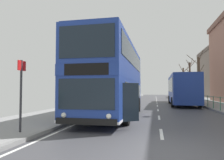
{
  "coord_description": "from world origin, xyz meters",
  "views": [
    {
      "loc": [
        -0.22,
        -5.65,
        1.63
      ],
      "look_at": [
        -2.57,
        6.01,
        2.19
      ],
      "focal_mm": 34.21,
      "sensor_mm": 36.0,
      "label": 1
    }
  ],
  "objects_px": {
    "double_decker_bus_main": "(114,79)",
    "bare_tree_far_01": "(199,78)",
    "background_bus_far_lane": "(182,89)",
    "bus_stop_sign_near": "(21,87)",
    "bare_tree_far_00": "(190,79)",
    "bare_tree_far_02": "(183,82)"
  },
  "relations": [
    {
      "from": "background_bus_far_lane",
      "to": "bus_stop_sign_near",
      "type": "distance_m",
      "value": 18.68
    },
    {
      "from": "background_bus_far_lane",
      "to": "bare_tree_far_01",
      "type": "distance_m",
      "value": 11.3
    },
    {
      "from": "bus_stop_sign_near",
      "to": "bare_tree_far_01",
      "type": "distance_m",
      "value": 29.87
    },
    {
      "from": "bare_tree_far_01",
      "to": "bare_tree_far_02",
      "type": "distance_m",
      "value": 10.51
    },
    {
      "from": "background_bus_far_lane",
      "to": "bare_tree_far_00",
      "type": "distance_m",
      "value": 16.44
    },
    {
      "from": "background_bus_far_lane",
      "to": "bus_stop_sign_near",
      "type": "relative_size",
      "value": 3.83
    },
    {
      "from": "bus_stop_sign_near",
      "to": "bare_tree_far_02",
      "type": "bearing_deg",
      "value": 74.78
    },
    {
      "from": "bus_stop_sign_near",
      "to": "bare_tree_far_00",
      "type": "xyz_separation_m",
      "value": [
        10.85,
        33.07,
        1.96
      ]
    },
    {
      "from": "bus_stop_sign_near",
      "to": "bare_tree_far_02",
      "type": "xyz_separation_m",
      "value": [
        10.36,
        38.08,
        1.62
      ]
    },
    {
      "from": "bare_tree_far_01",
      "to": "bare_tree_far_00",
      "type": "bearing_deg",
      "value": 94.29
    },
    {
      "from": "bare_tree_far_02",
      "to": "bare_tree_far_01",
      "type": "bearing_deg",
      "value": -85.11
    },
    {
      "from": "double_decker_bus_main",
      "to": "bare_tree_far_00",
      "type": "bearing_deg",
      "value": 72.2
    },
    {
      "from": "double_decker_bus_main",
      "to": "bare_tree_far_00",
      "type": "xyz_separation_m",
      "value": [
        8.65,
        26.94,
        1.38
      ]
    },
    {
      "from": "background_bus_far_lane",
      "to": "bare_tree_far_00",
      "type": "bearing_deg",
      "value": 78.48
    },
    {
      "from": "bare_tree_far_00",
      "to": "bare_tree_far_01",
      "type": "distance_m",
      "value": 5.48
    },
    {
      "from": "bare_tree_far_01",
      "to": "background_bus_far_lane",
      "type": "bearing_deg",
      "value": -109.19
    },
    {
      "from": "double_decker_bus_main",
      "to": "bare_tree_far_01",
      "type": "height_order",
      "value": "bare_tree_far_01"
    },
    {
      "from": "double_decker_bus_main",
      "to": "bare_tree_far_00",
      "type": "distance_m",
      "value": 28.33
    },
    {
      "from": "double_decker_bus_main",
      "to": "bare_tree_far_01",
      "type": "bearing_deg",
      "value": 67.13
    },
    {
      "from": "double_decker_bus_main",
      "to": "bare_tree_far_02",
      "type": "relative_size",
      "value": 1.62
    },
    {
      "from": "double_decker_bus_main",
      "to": "bare_tree_far_02",
      "type": "xyz_separation_m",
      "value": [
        8.16,
        31.95,
        1.03
      ]
    },
    {
      "from": "double_decker_bus_main",
      "to": "bare_tree_far_01",
      "type": "distance_m",
      "value": 23.34
    }
  ]
}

